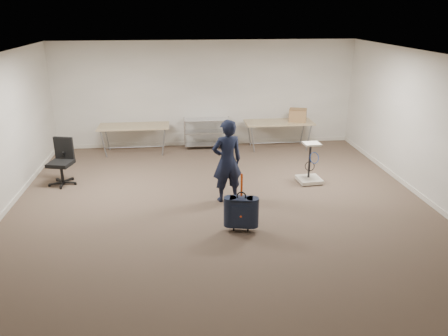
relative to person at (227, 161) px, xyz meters
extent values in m
plane|color=#49372C|center=(-0.14, -0.70, -0.82)|extent=(9.00, 9.00, 0.00)
plane|color=beige|center=(-0.14, 3.80, 0.58)|extent=(8.00, 0.00, 8.00)
plane|color=beige|center=(-0.14, -5.20, 0.58)|extent=(8.00, 0.00, 8.00)
plane|color=beige|center=(3.86, -0.70, 0.58)|extent=(0.00, 9.00, 9.00)
plane|color=silver|center=(-0.14, -0.70, 1.98)|extent=(8.00, 8.00, 0.00)
cube|color=silver|center=(-0.14, 3.79, -0.77)|extent=(8.00, 0.02, 0.10)
cube|color=silver|center=(3.85, -0.70, -0.77)|extent=(0.02, 9.00, 0.10)
cube|color=#987F5D|center=(-2.04, 3.25, -0.10)|extent=(1.80, 0.75, 0.03)
cylinder|color=gray|center=(-2.04, 3.25, -0.67)|extent=(1.50, 0.02, 0.02)
cylinder|color=gray|center=(-2.79, 2.95, -0.47)|extent=(0.13, 0.04, 0.69)
cylinder|color=gray|center=(-1.29, 2.95, -0.47)|extent=(0.13, 0.04, 0.69)
cylinder|color=gray|center=(-2.79, 3.55, -0.47)|extent=(0.13, 0.04, 0.69)
cylinder|color=gray|center=(-1.29, 3.55, -0.47)|extent=(0.13, 0.04, 0.69)
cube|color=#987F5D|center=(1.76, 3.25, -0.10)|extent=(1.80, 0.75, 0.03)
cylinder|color=gray|center=(1.76, 3.25, -0.67)|extent=(1.50, 0.02, 0.02)
cylinder|color=gray|center=(1.01, 2.95, -0.47)|extent=(0.13, 0.04, 0.69)
cylinder|color=gray|center=(2.51, 2.95, -0.47)|extent=(0.13, 0.04, 0.69)
cylinder|color=gray|center=(1.01, 3.55, -0.47)|extent=(0.13, 0.04, 0.69)
cylinder|color=gray|center=(2.51, 3.55, -0.47)|extent=(0.13, 0.04, 0.69)
cylinder|color=silver|center=(-0.74, 3.27, -0.42)|extent=(0.02, 0.02, 0.80)
cylinder|color=silver|center=(0.46, 3.27, -0.42)|extent=(0.02, 0.02, 0.80)
cylinder|color=silver|center=(-0.74, 3.72, -0.42)|extent=(0.02, 0.02, 0.80)
cylinder|color=silver|center=(0.46, 3.72, -0.42)|extent=(0.02, 0.02, 0.80)
cube|color=silver|center=(-0.14, 3.50, -0.72)|extent=(1.20, 0.45, 0.02)
cube|color=silver|center=(-0.14, 3.50, -0.37)|extent=(1.20, 0.45, 0.02)
cube|color=silver|center=(-0.14, 3.50, -0.04)|extent=(1.20, 0.45, 0.01)
imported|color=black|center=(0.00, 0.00, 0.00)|extent=(0.67, 0.52, 1.63)
cube|color=black|center=(0.09, -1.29, -0.46)|extent=(0.41, 0.29, 0.52)
cube|color=black|center=(0.09, -1.27, -0.73)|extent=(0.36, 0.21, 0.03)
cylinder|color=black|center=(-0.03, -1.27, -0.78)|extent=(0.04, 0.07, 0.07)
cylinder|color=black|center=(0.21, -1.31, -0.78)|extent=(0.04, 0.07, 0.07)
torus|color=black|center=(0.09, -1.29, -0.17)|extent=(0.16, 0.05, 0.16)
cube|color=#F5450C|center=(0.09, -1.27, 0.02)|extent=(0.04, 0.01, 0.40)
cylinder|color=black|center=(-3.41, 1.20, -0.77)|extent=(0.60, 0.60, 0.09)
cylinder|color=black|center=(-3.41, 1.20, -0.57)|extent=(0.06, 0.06, 0.40)
cube|color=black|center=(-3.41, 1.20, -0.35)|extent=(0.56, 0.56, 0.08)
cube|color=black|center=(-3.36, 1.42, -0.06)|extent=(0.42, 0.16, 0.48)
cube|color=beige|center=(1.89, 0.75, -0.76)|extent=(0.53, 0.53, 0.08)
cylinder|color=black|center=(1.69, 0.55, -0.80)|extent=(0.06, 0.06, 0.04)
cylinder|color=black|center=(1.89, 0.80, -0.33)|extent=(0.05, 0.05, 0.77)
cube|color=beige|center=(1.89, 0.75, 0.06)|extent=(0.36, 0.32, 0.04)
torus|color=blue|center=(1.93, 0.67, -0.23)|extent=(0.26, 0.12, 0.24)
cube|color=olive|center=(2.26, 3.24, 0.08)|extent=(0.53, 0.46, 0.33)
camera|label=1|loc=(-0.91, -7.82, 2.75)|focal=35.00mm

